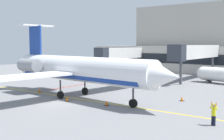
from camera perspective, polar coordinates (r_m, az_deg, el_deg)
The scene contains 12 objects.
ground at distance 33.02m, azimuth -10.48°, elevation -6.54°, with size 120.00×120.00×0.11m.
terminal_building at distance 72.64m, azimuth 20.22°, elevation 4.30°, with size 67.48×14.45×16.14m.
jet_bridge_west at distance 54.84m, azimuth 15.96°, elevation 3.33°, with size 2.40×19.83×6.48m.
jet_bridge_east at distance 65.33m, azimuth 1.41°, elevation 3.20°, with size 2.40×16.00×5.84m.
regional_jet at distance 36.39m, azimuth -6.96°, elevation 0.23°, with size 28.48×22.64×9.23m.
pushback_tractor at distance 53.40m, azimuth 8.16°, elevation -1.06°, with size 3.86×3.42×2.01m.
fuel_tank at distance 52.20m, azimuth 19.88°, elevation -0.82°, with size 7.75×3.34×2.66m.
marshaller at distance 25.18m, azimuth 19.05°, elevation -7.97°, with size 0.80×0.39×1.92m.
safety_cone_alpha at distance 41.51m, azimuth -13.82°, elevation -3.82°, with size 0.47×0.47×0.55m.
safety_cone_bravo at distance 34.32m, azimuth -8.67°, elevation -5.57°, with size 0.47×0.47×0.55m.
safety_cone_charlie at distance 31.57m, azimuth -1.08°, elevation -6.44°, with size 0.47×0.47×0.55m.
safety_cone_delta at distance 34.99m, azimuth 13.37°, elevation -5.45°, with size 0.47×0.47×0.55m.
Camera 1 is at (23.90, -21.82, 6.51)m, focal length 47.29 mm.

